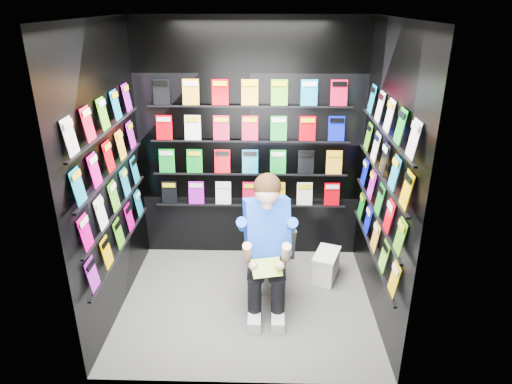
{
  "coord_description": "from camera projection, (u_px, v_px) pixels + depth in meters",
  "views": [
    {
      "loc": [
        0.19,
        -3.67,
        2.72
      ],
      "look_at": [
        0.09,
        0.15,
        1.11
      ],
      "focal_mm": 32.0,
      "sensor_mm": 36.0,
      "label": 1
    }
  ],
  "objects": [
    {
      "name": "toilet",
      "position": [
        267.0,
        247.0,
        4.71
      ],
      "size": [
        0.58,
        0.82,
        0.73
      ],
      "primitive_type": "imported",
      "rotation": [
        0.0,
        0.0,
        3.37
      ],
      "color": "white",
      "rests_on": "floor"
    },
    {
      "name": "held_comic",
      "position": [
        267.0,
        268.0,
        3.95
      ],
      "size": [
        0.29,
        0.21,
        0.11
      ],
      "primitive_type": "cube",
      "rotation": [
        -0.96,
        0.0,
        0.23
      ],
      "color": "green",
      "rests_on": "reader"
    },
    {
      "name": "reader",
      "position": [
        267.0,
        228.0,
        4.19
      ],
      "size": [
        0.72,
        0.91,
        1.48
      ],
      "primitive_type": null,
      "rotation": [
        0.0,
        0.0,
        0.23
      ],
      "color": "blue",
      "rests_on": "toilet"
    },
    {
      "name": "wall_right",
      "position": [
        385.0,
        180.0,
        3.9
      ],
      "size": [
        0.04,
        2.0,
        2.6
      ],
      "primitive_type": "cube",
      "color": "black",
      "rests_on": "floor"
    },
    {
      "name": "comics_right",
      "position": [
        382.0,
        179.0,
        3.9
      ],
      "size": [
        0.06,
        1.7,
        1.37
      ],
      "primitive_type": null,
      "color": "#CB000B",
      "rests_on": "wall_right"
    },
    {
      "name": "wall_back",
      "position": [
        250.0,
        145.0,
        4.85
      ],
      "size": [
        2.4,
        0.04,
        2.6
      ],
      "primitive_type": "cube",
      "color": "black",
      "rests_on": "floor"
    },
    {
      "name": "wall_left",
      "position": [
        108.0,
        177.0,
        3.96
      ],
      "size": [
        0.04,
        2.0,
        2.6
      ],
      "primitive_type": "cube",
      "color": "black",
      "rests_on": "floor"
    },
    {
      "name": "wall_front",
      "position": [
        238.0,
        233.0,
        3.01
      ],
      "size": [
        2.4,
        0.04,
        2.6
      ],
      "primitive_type": "cube",
      "color": "black",
      "rests_on": "floor"
    },
    {
      "name": "comics_back",
      "position": [
        250.0,
        145.0,
        4.83
      ],
      "size": [
        2.1,
        0.06,
        1.37
      ],
      "primitive_type": null,
      "color": "#CB000B",
      "rests_on": "wall_back"
    },
    {
      "name": "comics_left",
      "position": [
        111.0,
        177.0,
        3.96
      ],
      "size": [
        0.06,
        1.7,
        1.37
      ],
      "primitive_type": null,
      "color": "#CB000B",
      "rests_on": "wall_left"
    },
    {
      "name": "longbox",
      "position": [
        326.0,
        267.0,
        4.78
      ],
      "size": [
        0.32,
        0.42,
        0.28
      ],
      "primitive_type": "cube",
      "rotation": [
        0.0,
        0.0,
        -0.35
      ],
      "color": "white",
      "rests_on": "floor"
    },
    {
      "name": "floor",
      "position": [
        247.0,
        303.0,
        4.44
      ],
      "size": [
        2.4,
        2.4,
        0.0
      ],
      "primitive_type": "plane",
      "color": "#5A5A58",
      "rests_on": "ground"
    },
    {
      "name": "longbox_lid",
      "position": [
        327.0,
        254.0,
        4.72
      ],
      "size": [
        0.34,
        0.44,
        0.03
      ],
      "primitive_type": "cube",
      "rotation": [
        0.0,
        0.0,
        -0.35
      ],
      "color": "white",
      "rests_on": "longbox"
    },
    {
      "name": "ceiling",
      "position": [
        244.0,
        18.0,
        3.43
      ],
      "size": [
        2.4,
        2.4,
        0.0
      ],
      "primitive_type": "plane",
      "color": "white",
      "rests_on": "floor"
    }
  ]
}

